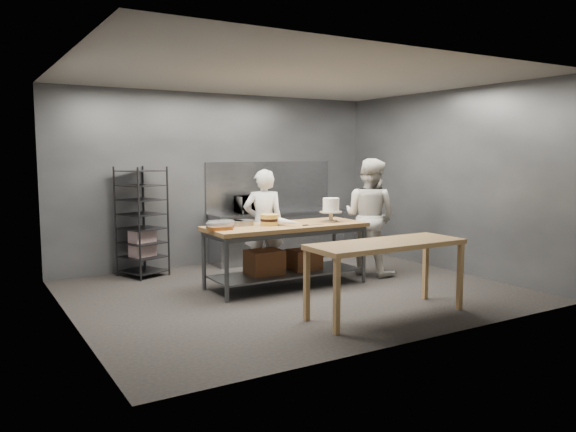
{
  "coord_description": "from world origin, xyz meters",
  "views": [
    {
      "loc": [
        -4.09,
        -6.7,
        1.96
      ],
      "look_at": [
        0.06,
        0.25,
        1.05
      ],
      "focal_mm": 35.0,
      "sensor_mm": 36.0,
      "label": 1
    }
  ],
  "objects_px": {
    "speed_rack": "(142,223)",
    "work_table": "(284,248)",
    "near_counter": "(387,249)",
    "chef_behind": "(264,224)",
    "microwave": "(252,204)",
    "layer_cake": "(270,220)",
    "chef_right": "(370,217)",
    "frosted_cake_stand": "(331,207)"
  },
  "relations": [
    {
      "from": "near_counter",
      "to": "microwave",
      "type": "relative_size",
      "value": 3.69
    },
    {
      "from": "frosted_cake_stand",
      "to": "chef_right",
      "type": "bearing_deg",
      "value": 7.12
    },
    {
      "from": "microwave",
      "to": "frosted_cake_stand",
      "type": "bearing_deg",
      "value": -79.4
    },
    {
      "from": "speed_rack",
      "to": "chef_right",
      "type": "distance_m",
      "value": 3.66
    },
    {
      "from": "microwave",
      "to": "layer_cake",
      "type": "distance_m",
      "value": 1.94
    },
    {
      "from": "speed_rack",
      "to": "near_counter",
      "type": "bearing_deg",
      "value": -62.77
    },
    {
      "from": "work_table",
      "to": "layer_cake",
      "type": "height_order",
      "value": "layer_cake"
    },
    {
      "from": "speed_rack",
      "to": "microwave",
      "type": "height_order",
      "value": "speed_rack"
    },
    {
      "from": "chef_behind",
      "to": "layer_cake",
      "type": "bearing_deg",
      "value": 91.78
    },
    {
      "from": "chef_right",
      "to": "frosted_cake_stand",
      "type": "relative_size",
      "value": 5.17
    },
    {
      "from": "work_table",
      "to": "chef_behind",
      "type": "bearing_deg",
      "value": 90.87
    },
    {
      "from": "chef_right",
      "to": "microwave",
      "type": "relative_size",
      "value": 3.46
    },
    {
      "from": "chef_right",
      "to": "frosted_cake_stand",
      "type": "xyz_separation_m",
      "value": [
        -0.85,
        -0.11,
        0.21
      ]
    },
    {
      "from": "speed_rack",
      "to": "chef_right",
      "type": "bearing_deg",
      "value": -28.49
    },
    {
      "from": "work_table",
      "to": "frosted_cake_stand",
      "type": "xyz_separation_m",
      "value": [
        0.78,
        -0.07,
        0.58
      ]
    },
    {
      "from": "speed_rack",
      "to": "frosted_cake_stand",
      "type": "xyz_separation_m",
      "value": [
        2.37,
        -1.85,
        0.29
      ]
    },
    {
      "from": "near_counter",
      "to": "microwave",
      "type": "distance_m",
      "value": 3.77
    },
    {
      "from": "near_counter",
      "to": "chef_behind",
      "type": "relative_size",
      "value": 1.17
    },
    {
      "from": "near_counter",
      "to": "chef_behind",
      "type": "height_order",
      "value": "chef_behind"
    },
    {
      "from": "near_counter",
      "to": "microwave",
      "type": "bearing_deg",
      "value": 88.31
    },
    {
      "from": "work_table",
      "to": "layer_cake",
      "type": "distance_m",
      "value": 0.49
    },
    {
      "from": "speed_rack",
      "to": "work_table",
      "type": "bearing_deg",
      "value": -48.19
    },
    {
      "from": "speed_rack",
      "to": "chef_right",
      "type": "xyz_separation_m",
      "value": [
        3.21,
        -1.74,
        0.08
      ]
    },
    {
      "from": "near_counter",
      "to": "microwave",
      "type": "height_order",
      "value": "microwave"
    },
    {
      "from": "layer_cake",
      "to": "speed_rack",
      "type": "bearing_deg",
      "value": 127.87
    },
    {
      "from": "chef_right",
      "to": "microwave",
      "type": "bearing_deg",
      "value": 11.52
    },
    {
      "from": "near_counter",
      "to": "frosted_cake_stand",
      "type": "distance_m",
      "value": 1.92
    },
    {
      "from": "near_counter",
      "to": "speed_rack",
      "type": "relative_size",
      "value": 1.14
    },
    {
      "from": "work_table",
      "to": "near_counter",
      "type": "relative_size",
      "value": 1.2
    },
    {
      "from": "chef_behind",
      "to": "layer_cake",
      "type": "distance_m",
      "value": 0.65
    },
    {
      "from": "work_table",
      "to": "chef_right",
      "type": "relative_size",
      "value": 1.28
    },
    {
      "from": "chef_right",
      "to": "chef_behind",
      "type": "bearing_deg",
      "value": 48.11
    },
    {
      "from": "speed_rack",
      "to": "layer_cake",
      "type": "xyz_separation_m",
      "value": [
        1.36,
        -1.75,
        0.14
      ]
    },
    {
      "from": "work_table",
      "to": "layer_cake",
      "type": "relative_size",
      "value": 9.0
    },
    {
      "from": "microwave",
      "to": "frosted_cake_stand",
      "type": "relative_size",
      "value": 1.5
    },
    {
      "from": "work_table",
      "to": "frosted_cake_stand",
      "type": "height_order",
      "value": "frosted_cake_stand"
    },
    {
      "from": "near_counter",
      "to": "speed_rack",
      "type": "xyz_separation_m",
      "value": [
        -1.9,
        3.69,
        0.04
      ]
    },
    {
      "from": "microwave",
      "to": "work_table",
      "type": "bearing_deg",
      "value": -102.7
    },
    {
      "from": "near_counter",
      "to": "chef_behind",
      "type": "bearing_deg",
      "value": 97.13
    },
    {
      "from": "speed_rack",
      "to": "frosted_cake_stand",
      "type": "relative_size",
      "value": 4.83
    },
    {
      "from": "chef_right",
      "to": "layer_cake",
      "type": "relative_size",
      "value": 7.02
    },
    {
      "from": "microwave",
      "to": "speed_rack",
      "type": "bearing_deg",
      "value": -177.72
    }
  ]
}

